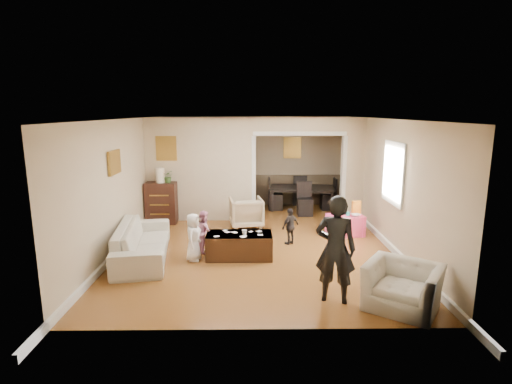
{
  "coord_description": "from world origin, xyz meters",
  "views": [
    {
      "loc": [
        -0.1,
        -8.16,
        2.76
      ],
      "look_at": [
        0.0,
        0.2,
        1.05
      ],
      "focal_mm": 27.9,
      "sensor_mm": 36.0,
      "label": 1
    }
  ],
  "objects_px": {
    "sofa": "(143,242)",
    "table_lamp": "(160,175)",
    "cyan_cup": "(348,214)",
    "child_toddler": "(290,226)",
    "coffee_cup": "(244,232)",
    "child_kneel_b": "(204,231)",
    "armchair_front": "(403,286)",
    "coffee_table": "(239,245)",
    "play_table": "(351,225)",
    "adult_person": "(335,249)",
    "armchair_back": "(246,212)",
    "dresser": "(161,203)",
    "dining_table": "(302,198)",
    "child_kneel_a": "(193,237)"
  },
  "relations": [
    {
      "from": "dresser",
      "to": "dining_table",
      "type": "height_order",
      "value": "dresser"
    },
    {
      "from": "sofa",
      "to": "armchair_front",
      "type": "height_order",
      "value": "sofa"
    },
    {
      "from": "coffee_cup",
      "to": "play_table",
      "type": "xyz_separation_m",
      "value": [
        2.39,
        1.42,
        -0.28
      ]
    },
    {
      "from": "sofa",
      "to": "armchair_front",
      "type": "relative_size",
      "value": 2.29
    },
    {
      "from": "coffee_cup",
      "to": "play_table",
      "type": "height_order",
      "value": "coffee_cup"
    },
    {
      "from": "coffee_table",
      "to": "play_table",
      "type": "distance_m",
      "value": 2.84
    },
    {
      "from": "sofa",
      "to": "armchair_back",
      "type": "relative_size",
      "value": 2.91
    },
    {
      "from": "coffee_cup",
      "to": "play_table",
      "type": "relative_size",
      "value": 0.2
    },
    {
      "from": "armchair_front",
      "to": "coffee_cup",
      "type": "relative_size",
      "value": 10.12
    },
    {
      "from": "child_kneel_b",
      "to": "sofa",
      "type": "bearing_deg",
      "value": 85.93
    },
    {
      "from": "sofa",
      "to": "coffee_table",
      "type": "height_order",
      "value": "sofa"
    },
    {
      "from": "sofa",
      "to": "armchair_front",
      "type": "distance_m",
      "value": 4.66
    },
    {
      "from": "dresser",
      "to": "child_kneel_b",
      "type": "distance_m",
      "value": 2.48
    },
    {
      "from": "coffee_cup",
      "to": "cyan_cup",
      "type": "bearing_deg",
      "value": 30.86
    },
    {
      "from": "coffee_cup",
      "to": "table_lamp",
      "type": "bearing_deg",
      "value": 130.62
    },
    {
      "from": "table_lamp",
      "to": "cyan_cup",
      "type": "distance_m",
      "value": 4.59
    },
    {
      "from": "sofa",
      "to": "armchair_front",
      "type": "xyz_separation_m",
      "value": [
        4.21,
        -1.99,
        -0.01
      ]
    },
    {
      "from": "coffee_cup",
      "to": "child_kneel_b",
      "type": "bearing_deg",
      "value": 156.37
    },
    {
      "from": "armchair_back",
      "to": "adult_person",
      "type": "distance_m",
      "value": 4.12
    },
    {
      "from": "cyan_cup",
      "to": "child_toddler",
      "type": "height_order",
      "value": "child_toddler"
    },
    {
      "from": "dresser",
      "to": "cyan_cup",
      "type": "xyz_separation_m",
      "value": [
        4.4,
        -1.09,
        -0.01
      ]
    },
    {
      "from": "dining_table",
      "to": "child_kneel_a",
      "type": "relative_size",
      "value": 2.01
    },
    {
      "from": "armchair_front",
      "to": "table_lamp",
      "type": "relative_size",
      "value": 2.75
    },
    {
      "from": "armchair_back",
      "to": "adult_person",
      "type": "xyz_separation_m",
      "value": [
        1.34,
        -3.87,
        0.45
      ]
    },
    {
      "from": "coffee_table",
      "to": "child_toddler",
      "type": "height_order",
      "value": "child_toddler"
    },
    {
      "from": "play_table",
      "to": "cyan_cup",
      "type": "relative_size",
      "value": 6.06
    },
    {
      "from": "coffee_table",
      "to": "child_toddler",
      "type": "relative_size",
      "value": 1.6
    },
    {
      "from": "sofa",
      "to": "armchair_back",
      "type": "distance_m",
      "value": 2.85
    },
    {
      "from": "dining_table",
      "to": "child_kneel_a",
      "type": "xyz_separation_m",
      "value": [
        -2.52,
        -3.91,
        0.13
      ]
    },
    {
      "from": "sofa",
      "to": "table_lamp",
      "type": "xyz_separation_m",
      "value": [
        -0.18,
        2.44,
        0.88
      ]
    },
    {
      "from": "armchair_front",
      "to": "coffee_table",
      "type": "bearing_deg",
      "value": 173.99
    },
    {
      "from": "dresser",
      "to": "dining_table",
      "type": "relative_size",
      "value": 0.57
    },
    {
      "from": "sofa",
      "to": "dresser",
      "type": "xyz_separation_m",
      "value": [
        -0.18,
        2.44,
        0.18
      ]
    },
    {
      "from": "sofa",
      "to": "child_toddler",
      "type": "xyz_separation_m",
      "value": [
        2.88,
        0.79,
        0.06
      ]
    },
    {
      "from": "table_lamp",
      "to": "child_toddler",
      "type": "relative_size",
      "value": 0.46
    },
    {
      "from": "coffee_table",
      "to": "play_table",
      "type": "relative_size",
      "value": 2.57
    },
    {
      "from": "play_table",
      "to": "cyan_cup",
      "type": "xyz_separation_m",
      "value": [
        -0.1,
        -0.05,
        0.27
      ]
    },
    {
      "from": "armchair_back",
      "to": "play_table",
      "type": "xyz_separation_m",
      "value": [
        2.39,
        -0.69,
        -0.12
      ]
    },
    {
      "from": "sofa",
      "to": "table_lamp",
      "type": "bearing_deg",
      "value": -4.51
    },
    {
      "from": "play_table",
      "to": "dining_table",
      "type": "height_order",
      "value": "dining_table"
    },
    {
      "from": "sofa",
      "to": "armchair_back",
      "type": "xyz_separation_m",
      "value": [
        1.94,
        2.1,
        0.02
      ]
    },
    {
      "from": "sofa",
      "to": "adult_person",
      "type": "xyz_separation_m",
      "value": [
        3.28,
        -1.78,
        0.47
      ]
    },
    {
      "from": "table_lamp",
      "to": "coffee_table",
      "type": "bearing_deg",
      "value": -50.17
    },
    {
      "from": "sofa",
      "to": "child_kneel_b",
      "type": "relative_size",
      "value": 2.69
    },
    {
      "from": "armchair_front",
      "to": "table_lamp",
      "type": "height_order",
      "value": "table_lamp"
    },
    {
      "from": "dining_table",
      "to": "play_table",
      "type": "bearing_deg",
      "value": -63.7
    },
    {
      "from": "dining_table",
      "to": "adult_person",
      "type": "distance_m",
      "value": 5.6
    },
    {
      "from": "table_lamp",
      "to": "dining_table",
      "type": "bearing_deg",
      "value": 20.19
    },
    {
      "from": "coffee_table",
      "to": "child_kneel_b",
      "type": "xyz_separation_m",
      "value": [
        -0.7,
        0.3,
        0.19
      ]
    },
    {
      "from": "table_lamp",
      "to": "child_kneel_b",
      "type": "relative_size",
      "value": 0.43
    }
  ]
}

